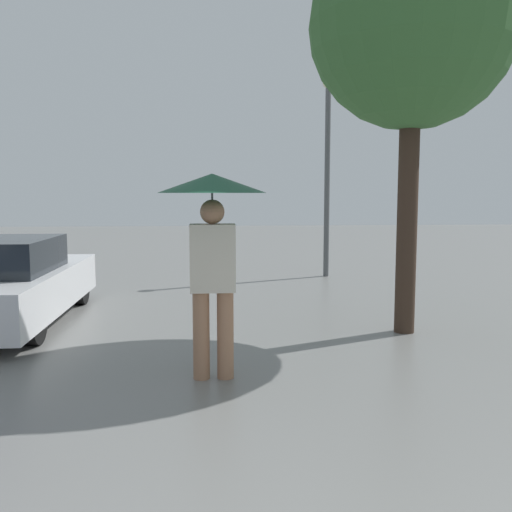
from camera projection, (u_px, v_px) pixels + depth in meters
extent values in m
cylinder|color=#9E7051|center=(201.00, 335.00, 5.36)|extent=(0.16, 0.16, 0.84)
cylinder|color=#9E7051|center=(225.00, 335.00, 5.37)|extent=(0.16, 0.16, 0.84)
cube|color=beige|center=(213.00, 258.00, 5.28)|extent=(0.42, 0.24, 0.63)
sphere|color=#9E7051|center=(212.00, 212.00, 5.24)|extent=(0.23, 0.23, 0.23)
cylinder|color=#515456|center=(212.00, 229.00, 5.25)|extent=(0.02, 0.02, 0.66)
cone|color=#14472D|center=(212.00, 183.00, 5.21)|extent=(1.01, 1.01, 0.18)
cylinder|color=black|center=(80.00, 286.00, 8.98)|extent=(0.18, 0.59, 0.59)
cylinder|color=black|center=(33.00, 320.00, 6.57)|extent=(0.18, 0.59, 0.59)
cylinder|color=#38281E|center=(407.00, 210.00, 7.04)|extent=(0.25, 0.25, 3.07)
sphere|color=#386633|center=(413.00, 24.00, 6.80)|extent=(2.49, 2.49, 2.49)
cylinder|color=#515456|center=(327.00, 183.00, 11.84)|extent=(0.11, 0.11, 3.92)
sphere|color=beige|center=(328.00, 83.00, 11.62)|extent=(0.24, 0.24, 0.24)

